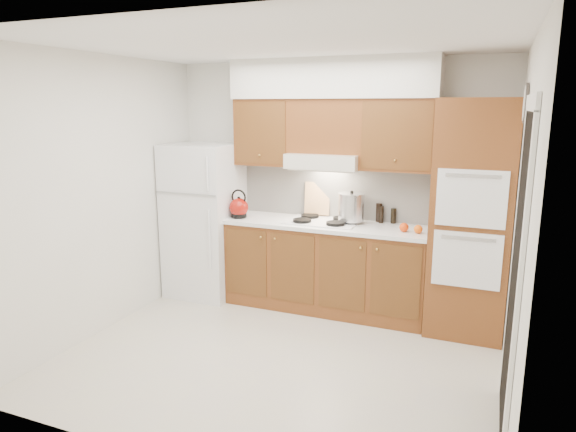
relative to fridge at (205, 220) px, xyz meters
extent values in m
plane|color=beige|center=(1.41, -1.14, -0.86)|extent=(3.60, 3.60, 0.00)
plane|color=white|center=(1.41, -1.14, 1.74)|extent=(3.60, 3.60, 0.00)
cube|color=white|center=(1.41, 0.36, 0.44)|extent=(3.60, 0.02, 2.60)
cube|color=white|center=(-0.40, -1.14, 0.44)|extent=(0.02, 3.00, 2.60)
cube|color=white|center=(3.21, -1.14, 0.44)|extent=(0.02, 3.00, 2.60)
cube|color=white|center=(0.00, 0.00, 0.00)|extent=(0.75, 0.72, 1.72)
cube|color=brown|center=(1.43, 0.06, -0.41)|extent=(2.11, 0.60, 0.90)
cube|color=white|center=(1.43, 0.05, 0.06)|extent=(2.13, 0.62, 0.04)
cube|color=white|center=(1.43, 0.34, 0.36)|extent=(2.11, 0.03, 0.56)
cube|color=brown|center=(2.85, 0.03, 0.24)|extent=(0.70, 0.65, 2.20)
cube|color=brown|center=(0.69, 0.19, 0.99)|extent=(0.63, 0.33, 0.70)
cube|color=brown|center=(2.12, 0.19, 0.99)|extent=(0.73, 0.33, 0.70)
cube|color=silver|center=(1.38, 0.13, 0.71)|extent=(0.75, 0.45, 0.15)
cube|color=brown|center=(1.38, 0.19, 1.06)|extent=(0.75, 0.33, 0.55)
cube|color=silver|center=(1.43, 0.18, 1.54)|extent=(2.13, 0.36, 0.40)
cube|color=white|center=(1.38, 0.07, 0.09)|extent=(0.74, 0.50, 0.01)
cube|color=black|center=(3.19, -1.49, 0.19)|extent=(0.02, 0.90, 2.10)
cylinder|color=#3F3833|center=(3.19, -0.59, 1.29)|extent=(0.02, 0.30, 0.30)
sphere|color=maroon|center=(0.47, -0.07, 0.19)|extent=(0.21, 0.21, 0.21)
cube|color=tan|center=(1.24, 0.31, 0.28)|extent=(0.28, 0.14, 0.36)
cylinder|color=silver|center=(1.67, 0.13, 0.25)|extent=(0.33, 0.33, 0.28)
cylinder|color=black|center=(1.96, 0.26, 0.17)|extent=(0.07, 0.07, 0.18)
cylinder|color=black|center=(1.92, 0.31, 0.18)|extent=(0.08, 0.08, 0.20)
cylinder|color=black|center=(2.08, 0.30, 0.16)|extent=(0.06, 0.06, 0.16)
sphere|color=orange|center=(2.38, -0.05, 0.12)|extent=(0.10, 0.10, 0.08)
sphere|color=#EF490C|center=(2.24, -0.04, 0.12)|extent=(0.11, 0.11, 0.09)
camera|label=1|loc=(3.02, -4.91, 1.27)|focal=32.00mm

